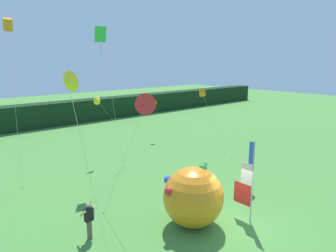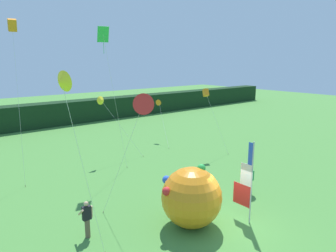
{
  "view_description": "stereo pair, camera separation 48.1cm",
  "coord_description": "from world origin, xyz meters",
  "px_view_note": "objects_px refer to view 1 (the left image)",
  "views": [
    {
      "loc": [
        -10.82,
        -7.99,
        7.5
      ],
      "look_at": [
        -0.56,
        3.71,
        4.17
      ],
      "focal_mm": 32.86,
      "sensor_mm": 36.0,
      "label": 1
    },
    {
      "loc": [
        -10.46,
        -8.3,
        7.5
      ],
      "look_at": [
        -0.56,
        3.71,
        4.17
      ],
      "focal_mm": 32.86,
      "sensor_mm": 36.0,
      "label": 2
    }
  ],
  "objects_px": {
    "kite_orange_delta_2": "(155,103)",
    "kite_yellow_delta_1": "(68,84)",
    "kite_orange_box_4": "(8,25)",
    "kite_green_diamond_5": "(102,41)",
    "banner_flag": "(247,182)",
    "kite_yellow_delta_3": "(98,101)",
    "kite_red_delta_0": "(145,104)",
    "kite_orange_box_6": "(202,93)",
    "person_near_banner": "(249,179)",
    "inflatable_balloon": "(193,197)",
    "person_mid_field": "(89,220)"
  },
  "relations": [
    {
      "from": "kite_orange_delta_2",
      "to": "kite_yellow_delta_1",
      "type": "bearing_deg",
      "value": -135.68
    },
    {
      "from": "kite_orange_box_4",
      "to": "kite_green_diamond_5",
      "type": "relative_size",
      "value": 1.04
    },
    {
      "from": "banner_flag",
      "to": "kite_yellow_delta_3",
      "type": "height_order",
      "value": "kite_yellow_delta_3"
    },
    {
      "from": "kite_red_delta_0",
      "to": "kite_orange_box_6",
      "type": "height_order",
      "value": "kite_red_delta_0"
    },
    {
      "from": "banner_flag",
      "to": "kite_red_delta_0",
      "type": "distance_m",
      "value": 6.05
    },
    {
      "from": "person_near_banner",
      "to": "kite_yellow_delta_1",
      "type": "bearing_deg",
      "value": -175.38
    },
    {
      "from": "banner_flag",
      "to": "kite_yellow_delta_3",
      "type": "distance_m",
      "value": 12.88
    },
    {
      "from": "banner_flag",
      "to": "kite_orange_delta_2",
      "type": "bearing_deg",
      "value": 66.56
    },
    {
      "from": "kite_yellow_delta_3",
      "to": "kite_green_diamond_5",
      "type": "relative_size",
      "value": 0.51
    },
    {
      "from": "inflatable_balloon",
      "to": "kite_orange_delta_2",
      "type": "bearing_deg",
      "value": 57.34
    },
    {
      "from": "inflatable_balloon",
      "to": "kite_orange_delta_2",
      "type": "distance_m",
      "value": 16.4
    },
    {
      "from": "person_mid_field",
      "to": "kite_orange_delta_2",
      "type": "height_order",
      "value": "kite_orange_delta_2"
    },
    {
      "from": "kite_green_diamond_5",
      "to": "kite_red_delta_0",
      "type": "bearing_deg",
      "value": -107.07
    },
    {
      "from": "person_mid_field",
      "to": "kite_orange_delta_2",
      "type": "relative_size",
      "value": 0.43
    },
    {
      "from": "inflatable_balloon",
      "to": "kite_yellow_delta_3",
      "type": "relative_size",
      "value": 0.58
    },
    {
      "from": "banner_flag",
      "to": "person_near_banner",
      "type": "height_order",
      "value": "banner_flag"
    },
    {
      "from": "banner_flag",
      "to": "kite_red_delta_0",
      "type": "relative_size",
      "value": 0.65
    },
    {
      "from": "person_near_banner",
      "to": "kite_orange_box_6",
      "type": "relative_size",
      "value": 0.3
    },
    {
      "from": "kite_yellow_delta_3",
      "to": "kite_orange_box_4",
      "type": "distance_m",
      "value": 7.44
    },
    {
      "from": "kite_orange_box_6",
      "to": "person_mid_field",
      "type": "bearing_deg",
      "value": -157.22
    },
    {
      "from": "kite_orange_delta_2",
      "to": "kite_green_diamond_5",
      "type": "relative_size",
      "value": 0.4
    },
    {
      "from": "kite_green_diamond_5",
      "to": "kite_orange_box_6",
      "type": "xyz_separation_m",
      "value": [
        8.03,
        -1.39,
        -3.72
      ]
    },
    {
      "from": "person_mid_field",
      "to": "kite_yellow_delta_3",
      "type": "bearing_deg",
      "value": 58.34
    },
    {
      "from": "inflatable_balloon",
      "to": "kite_orange_box_4",
      "type": "height_order",
      "value": "kite_orange_box_4"
    },
    {
      "from": "banner_flag",
      "to": "kite_orange_delta_2",
      "type": "height_order",
      "value": "banner_flag"
    },
    {
      "from": "person_mid_field",
      "to": "inflatable_balloon",
      "type": "distance_m",
      "value": 4.67
    },
    {
      "from": "person_near_banner",
      "to": "person_mid_field",
      "type": "height_order",
      "value": "person_mid_field"
    },
    {
      "from": "person_mid_field",
      "to": "kite_yellow_delta_1",
      "type": "relative_size",
      "value": 0.23
    },
    {
      "from": "banner_flag",
      "to": "kite_red_delta_0",
      "type": "xyz_separation_m",
      "value": [
        -3.9,
        2.7,
        3.75
      ]
    },
    {
      "from": "banner_flag",
      "to": "kite_red_delta_0",
      "type": "height_order",
      "value": "kite_red_delta_0"
    },
    {
      "from": "person_near_banner",
      "to": "kite_yellow_delta_1",
      "type": "height_order",
      "value": "kite_yellow_delta_1"
    },
    {
      "from": "kite_orange_box_6",
      "to": "kite_red_delta_0",
      "type": "bearing_deg",
      "value": -149.38
    },
    {
      "from": "person_near_banner",
      "to": "kite_red_delta_0",
      "type": "height_order",
      "value": "kite_red_delta_0"
    },
    {
      "from": "person_near_banner",
      "to": "person_mid_field",
      "type": "distance_m",
      "value": 9.29
    },
    {
      "from": "kite_yellow_delta_1",
      "to": "kite_orange_box_4",
      "type": "height_order",
      "value": "kite_orange_box_4"
    },
    {
      "from": "person_near_banner",
      "to": "inflatable_balloon",
      "type": "bearing_deg",
      "value": -176.03
    },
    {
      "from": "banner_flag",
      "to": "kite_orange_delta_2",
      "type": "xyz_separation_m",
      "value": [
        6.5,
        14.98,
        1.64
      ]
    },
    {
      "from": "person_near_banner",
      "to": "kite_orange_box_4",
      "type": "relative_size",
      "value": 0.16
    },
    {
      "from": "kite_red_delta_0",
      "to": "kite_green_diamond_5",
      "type": "distance_m",
      "value": 8.41
    },
    {
      "from": "inflatable_balloon",
      "to": "kite_yellow_delta_1",
      "type": "height_order",
      "value": "kite_yellow_delta_1"
    },
    {
      "from": "person_near_banner",
      "to": "kite_orange_delta_2",
      "type": "relative_size",
      "value": 0.42
    },
    {
      "from": "person_near_banner",
      "to": "kite_yellow_delta_1",
      "type": "relative_size",
      "value": 0.22
    },
    {
      "from": "kite_orange_box_4",
      "to": "kite_orange_delta_2",
      "type": "bearing_deg",
      "value": 8.95
    },
    {
      "from": "kite_orange_box_4",
      "to": "kite_green_diamond_5",
      "type": "distance_m",
      "value": 5.51
    },
    {
      "from": "kite_yellow_delta_1",
      "to": "kite_yellow_delta_3",
      "type": "distance_m",
      "value": 14.07
    },
    {
      "from": "kite_orange_delta_2",
      "to": "kite_orange_box_6",
      "type": "xyz_separation_m",
      "value": [
        -0.06,
        -6.17,
        1.43
      ]
    },
    {
      "from": "inflatable_balloon",
      "to": "kite_orange_box_6",
      "type": "distance_m",
      "value": 12.05
    },
    {
      "from": "kite_red_delta_0",
      "to": "kite_yellow_delta_1",
      "type": "relative_size",
      "value": 0.85
    },
    {
      "from": "banner_flag",
      "to": "person_near_banner",
      "type": "distance_m",
      "value": 3.33
    },
    {
      "from": "kite_orange_delta_2",
      "to": "kite_orange_box_6",
      "type": "height_order",
      "value": "kite_orange_box_6"
    }
  ]
}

